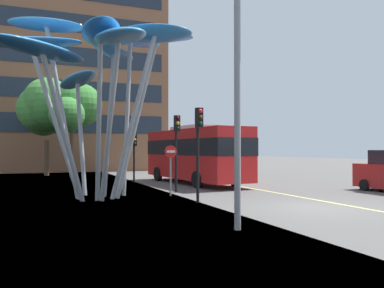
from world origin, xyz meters
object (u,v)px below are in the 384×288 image
(red_bus, at_px, (195,152))
(traffic_light_kerb_far, at_px, (177,137))
(traffic_light_kerb_near, at_px, (199,134))
(traffic_light_island_mid, at_px, (134,147))
(no_entry_sign, at_px, (171,162))
(street_lamp, at_px, (249,55))
(leaf_sculpture, at_px, (97,56))

(red_bus, xyz_separation_m, traffic_light_kerb_far, (-2.87, -4.71, 0.81))
(traffic_light_kerb_near, distance_m, traffic_light_island_mid, 11.05)
(traffic_light_kerb_far, height_order, no_entry_sign, traffic_light_kerb_far)
(red_bus, xyz_separation_m, no_entry_sign, (-3.63, -5.99, -0.41))
(no_entry_sign, bearing_deg, street_lamp, -93.35)
(traffic_light_island_mid, xyz_separation_m, street_lamp, (-0.70, -16.47, 2.47))
(red_bus, xyz_separation_m, traffic_light_kerb_near, (-3.39, -8.88, 0.80))
(leaf_sculpture, bearing_deg, no_entry_sign, 3.68)
(leaf_sculpture, bearing_deg, traffic_light_kerb_far, 19.56)
(red_bus, distance_m, street_lamp, 15.15)
(traffic_light_island_mid, height_order, no_entry_sign, traffic_light_island_mid)
(red_bus, distance_m, no_entry_sign, 7.01)
(traffic_light_kerb_near, relative_size, no_entry_sign, 1.63)
(leaf_sculpture, relative_size, no_entry_sign, 4.15)
(leaf_sculpture, bearing_deg, red_bus, 41.18)
(traffic_light_island_mid, relative_size, street_lamp, 0.43)
(leaf_sculpture, relative_size, traffic_light_kerb_near, 2.55)
(street_lamp, bearing_deg, traffic_light_island_mid, 87.56)
(traffic_light_kerb_far, height_order, traffic_light_island_mid, traffic_light_kerb_far)
(leaf_sculpture, distance_m, traffic_light_kerb_far, 5.65)
(street_lamp, bearing_deg, red_bus, 73.95)
(traffic_light_kerb_near, distance_m, street_lamp, 5.83)
(traffic_light_island_mid, bearing_deg, traffic_light_kerb_near, -89.89)
(leaf_sculpture, relative_size, traffic_light_kerb_far, 2.54)
(no_entry_sign, bearing_deg, leaf_sculpture, -176.32)
(leaf_sculpture, xyz_separation_m, traffic_light_kerb_near, (3.70, -2.67, -3.47))
(leaf_sculpture, bearing_deg, traffic_light_kerb_near, -35.82)
(traffic_light_kerb_far, xyz_separation_m, no_entry_sign, (-0.75, -1.28, -1.23))
(traffic_light_kerb_near, xyz_separation_m, street_lamp, (-0.72, -5.42, 2.00))
(red_bus, relative_size, traffic_light_kerb_far, 2.66)
(leaf_sculpture, xyz_separation_m, traffic_light_island_mid, (3.68, 8.37, -3.93))
(leaf_sculpture, height_order, street_lamp, leaf_sculpture)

